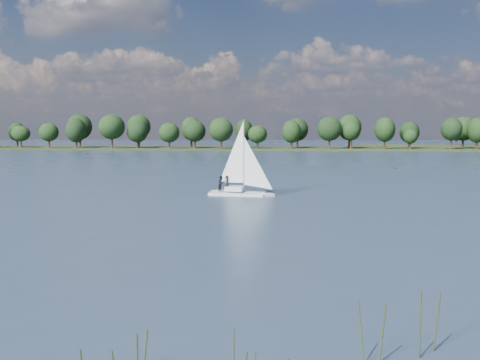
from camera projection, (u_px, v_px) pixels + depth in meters
The scene contains 4 objects.
ground at pixel (239, 165), 125.67m from camera, with size 700.00×700.00×0.00m, color #233342.
far_shore at pixel (259, 149), 236.86m from camera, with size 660.00×40.00×1.50m, color black.
sailboat at pixel (238, 174), 66.89m from camera, with size 7.83×3.33×9.98m.
treeline at pixel (263, 131), 231.67m from camera, with size 562.63×73.73×18.03m.
Camera 1 is at (9.97, -25.05, 8.13)m, focal length 40.00 mm.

